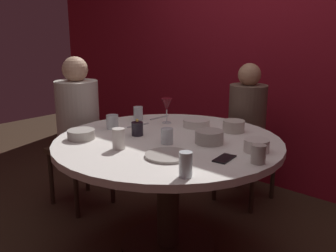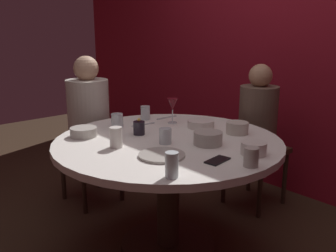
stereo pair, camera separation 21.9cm
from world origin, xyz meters
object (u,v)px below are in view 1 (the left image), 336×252
Objects in this scene: bowl_salad_center at (81,134)px; cup_far_edge at (138,113)px; bowl_small_white at (209,137)px; cup_center_front at (112,122)px; cup_by_right_diner at (186,164)px; cup_beside_wine at (258,154)px; cell_phone at (224,159)px; bowl_serving_large at (257,145)px; cup_near_candle at (119,139)px; cup_by_left_diner at (167,136)px; dinner_plate at (168,155)px; wine_glass at (167,105)px; candle_holder at (137,129)px; bowl_sauce_side at (234,126)px; bowl_rice_portion at (196,123)px; dining_table at (168,162)px; seated_diner_left at (78,116)px; seated_diner_back at (247,118)px.

cup_far_edge is at bearing 99.45° from bowl_salad_center.
bowl_small_white is 0.69m from cup_center_front.
cup_by_right_diner is 0.40m from cup_beside_wine.
cell_phone is 0.23m from bowl_serving_large.
bowl_small_white is 0.39m from cup_beside_wine.
cup_far_edge is (-0.05, 0.28, 0.00)m from cup_center_front.
cup_by_left_diner is at bearing 61.67° from cup_near_candle.
dinner_plate is 0.23m from cup_by_left_diner.
wine_glass is 0.54m from bowl_small_white.
candle_holder is 0.73m from bowl_serving_large.
bowl_sauce_side is 0.83m from cup_by_right_diner.
cup_by_left_diner is 0.92× the size of cup_far_edge.
cup_far_edge reaches higher than cup_by_left_diner.
bowl_rice_portion is 1.81× the size of cup_far_edge.
bowl_rice_portion reaches higher than dinner_plate.
cell_phone is at bearing -0.71° from candle_holder.
candle_holder reaches higher than cup_far_edge.
cup_far_edge is (-0.41, 0.53, -0.01)m from cup_near_candle.
cup_beside_wine is (0.66, -0.36, 0.02)m from bowl_rice_portion.
dining_table is 9.79× the size of bowl_sauce_side.
candle_holder is at bearing -78.07° from wine_glass.
cup_near_candle is at bearing -118.33° from cup_by_left_diner.
seated_diner_left is at bearing -160.23° from bowl_sauce_side.
cup_far_edge is at bearing 170.60° from bowl_small_white.
dinner_plate is at bearing -22.39° from candle_holder.
seated_diner_back reaches higher than cup_center_front.
cup_near_candle is (-0.31, -0.42, 0.02)m from bowl_small_white.
dining_table is 0.39m from bowl_rice_portion.
bowl_serving_large is 1.02m from bowl_salad_center.
bowl_salad_center is at bearing -80.55° from cup_far_edge.
seated_diner_left is 1.16m from dinner_plate.
dinner_plate is at bearing -153.86° from cell_phone.
bowl_salad_center is (-0.39, -0.35, 0.17)m from dining_table.
dinner_plate is 1.74× the size of bowl_sauce_side.
wine_glass is 0.49m from bowl_sauce_side.
bowl_rice_portion is 1.90× the size of cup_beside_wine.
cell_phone is 0.40m from cup_by_left_diner.
candle_holder is (0.73, -0.07, 0.05)m from seated_diner_left.
candle_holder is 1.17× the size of cup_by_left_diner.
cup_beside_wine is (0.68, 0.31, -0.01)m from cup_near_candle.
seated_diner_back is 0.87m from bowl_small_white.
cup_by_left_diner is (-0.15, 0.16, 0.04)m from dinner_plate.
dining_table is at bearing 132.05° from dinner_plate.
cup_by_left_diner reaches higher than bowl_serving_large.
cup_beside_wine is (0.15, 0.37, -0.01)m from cup_by_right_diner.
bowl_rice_portion is 1.53× the size of cup_by_right_diner.
dining_table is at bearing -157.97° from bowl_small_white.
bowl_salad_center is (-0.39, -1.27, 0.06)m from seated_diner_back.
cup_by_right_diner is (0.22, -0.48, 0.02)m from bowl_small_white.
bowl_rice_portion is (-0.26, 0.58, 0.02)m from dinner_plate.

